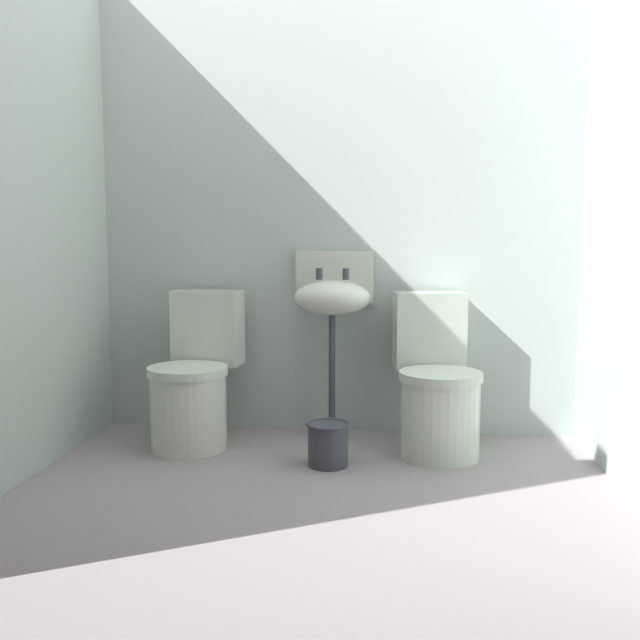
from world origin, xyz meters
name	(u,v)px	position (x,y,z in m)	size (l,w,h in m)	color
ground_plane	(313,505)	(0.00, 0.00, -0.04)	(2.96, 2.44, 0.08)	gray
wall_back	(336,203)	(0.00, 1.07, 1.24)	(2.96, 0.10, 2.49)	#AEBDB7
wall_left	(6,194)	(-1.33, 0.10, 1.24)	(0.10, 2.24, 2.49)	#ACBFB2
toilet_left	(195,383)	(-0.69, 0.67, 0.32)	(0.43, 0.62, 0.78)	silver
toilet_right	(437,388)	(0.53, 0.67, 0.32)	(0.47, 0.64, 0.78)	silver
sink	(332,296)	(0.00, 0.86, 0.75)	(0.42, 0.34, 0.99)	#393C44
bucket	(328,443)	(0.02, 0.39, 0.11)	(0.20, 0.20, 0.21)	#393C44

